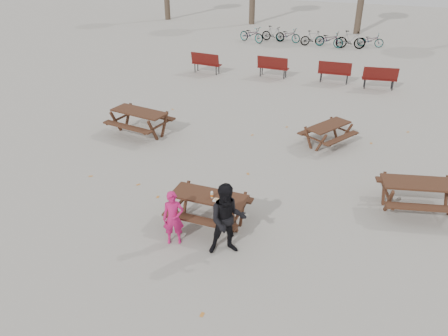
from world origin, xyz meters
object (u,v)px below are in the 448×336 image
(food_tray, at_px, (217,201))
(soda_bottle, at_px, (212,195))
(picnic_table_east, at_px, (418,196))
(picnic_table_far, at_px, (328,135))
(main_picnic_table, at_px, (209,202))
(child, at_px, (173,218))
(picnic_table_north, at_px, (140,122))
(adult, at_px, (227,220))

(food_tray, bearing_deg, soda_bottle, 148.48)
(food_tray, relative_size, soda_bottle, 1.06)
(picnic_table_east, relative_size, picnic_table_far, 1.16)
(food_tray, distance_m, picnic_table_far, 5.97)
(food_tray, bearing_deg, main_picnic_table, 147.18)
(main_picnic_table, height_order, child, child)
(child, distance_m, picnic_table_east, 6.17)
(picnic_table_far, bearing_deg, picnic_table_north, 132.37)
(soda_bottle, height_order, picnic_table_north, soda_bottle)
(picnic_table_east, xyz_separation_m, picnic_table_north, (-9.01, 1.72, 0.02))
(adult, xyz_separation_m, picnic_table_east, (3.92, 3.25, -0.44))
(food_tray, height_order, adult, adult)
(food_tray, height_order, picnic_table_east, food_tray)
(soda_bottle, xyz_separation_m, picnic_table_east, (4.61, 2.45, -0.44))
(adult, bearing_deg, food_tray, 99.52)
(adult, relative_size, picnic_table_north, 0.87)
(soda_bottle, distance_m, adult, 1.06)
(food_tray, xyz_separation_m, child, (-0.72, -0.81, -0.14))
(soda_bottle, relative_size, picnic_table_far, 0.11)
(soda_bottle, relative_size, adult, 0.10)
(main_picnic_table, bearing_deg, picnic_table_east, 26.75)
(main_picnic_table, distance_m, adult, 1.21)
(soda_bottle, xyz_separation_m, adult, (0.69, -0.80, -0.00))
(main_picnic_table, relative_size, picnic_table_far, 1.12)
(food_tray, distance_m, soda_bottle, 0.21)
(child, bearing_deg, main_picnic_table, 41.06)
(soda_bottle, xyz_separation_m, child, (-0.55, -0.92, -0.19))
(soda_bottle, xyz_separation_m, picnic_table_far, (1.86, 5.60, -0.50))
(picnic_table_east, bearing_deg, soda_bottle, -165.50)
(picnic_table_east, height_order, picnic_table_far, picnic_table_east)
(child, bearing_deg, picnic_table_east, 8.54)
(main_picnic_table, relative_size, adult, 1.06)
(main_picnic_table, height_order, picnic_table_east, picnic_table_east)
(child, height_order, picnic_table_far, child)
(child, height_order, picnic_table_east, child)
(picnic_table_east, distance_m, picnic_table_far, 4.19)
(food_tray, distance_m, adult, 0.87)
(food_tray, distance_m, picnic_table_east, 5.13)
(food_tray, distance_m, child, 1.10)
(food_tray, relative_size, adult, 0.11)
(picnic_table_east, bearing_deg, food_tray, -163.57)
(main_picnic_table, relative_size, soda_bottle, 10.59)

